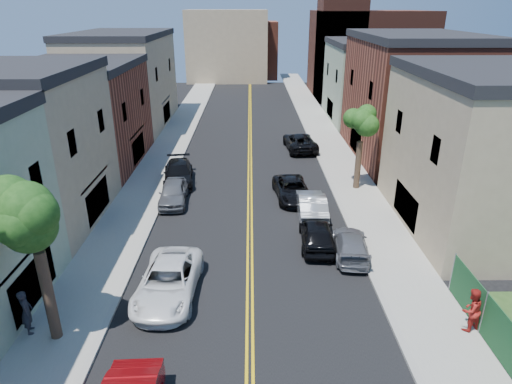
{
  "coord_description": "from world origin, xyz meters",
  "views": [
    {
      "loc": [
        0.08,
        -0.67,
        12.66
      ],
      "look_at": [
        0.39,
        24.77,
        2.0
      ],
      "focal_mm": 31.31,
      "sensor_mm": 36.0,
      "label": 1
    }
  ],
  "objects_px": {
    "black_car_right": "(317,233)",
    "pedestrian_left": "(26,312)",
    "grey_car_left": "(173,193)",
    "white_pickup": "(168,281)",
    "grey_car_right": "(351,245)",
    "black_suv_lane": "(292,189)",
    "dark_car_right_far": "(300,142)",
    "black_car_left": "(178,173)",
    "pedestrian_right": "(471,310)",
    "silver_car_right": "(311,205)"
  },
  "relations": [
    {
      "from": "black_car_right",
      "to": "pedestrian_left",
      "type": "height_order",
      "value": "pedestrian_left"
    },
    {
      "from": "grey_car_left",
      "to": "pedestrian_left",
      "type": "relative_size",
      "value": 2.28
    },
    {
      "from": "white_pickup",
      "to": "grey_car_right",
      "type": "distance_m",
      "value": 9.98
    },
    {
      "from": "black_suv_lane",
      "to": "black_car_right",
      "type": "bearing_deg",
      "value": -88.76
    },
    {
      "from": "black_car_right",
      "to": "dark_car_right_far",
      "type": "xyz_separation_m",
      "value": [
        0.94,
        18.27,
        0.0
      ]
    },
    {
      "from": "black_car_left",
      "to": "pedestrian_right",
      "type": "bearing_deg",
      "value": -57.13
    },
    {
      "from": "black_suv_lane",
      "to": "pedestrian_left",
      "type": "xyz_separation_m",
      "value": [
        -12.1,
        -14.02,
        0.45
      ]
    },
    {
      "from": "silver_car_right",
      "to": "pedestrian_right",
      "type": "xyz_separation_m",
      "value": [
        5.16,
        -11.1,
        0.31
      ]
    },
    {
      "from": "white_pickup",
      "to": "silver_car_right",
      "type": "distance_m",
      "value": 11.42
    },
    {
      "from": "black_suv_lane",
      "to": "pedestrian_right",
      "type": "relative_size",
      "value": 2.56
    },
    {
      "from": "black_car_right",
      "to": "black_suv_lane",
      "type": "relative_size",
      "value": 0.92
    },
    {
      "from": "black_car_left",
      "to": "grey_car_right",
      "type": "height_order",
      "value": "black_car_left"
    },
    {
      "from": "black_car_left",
      "to": "dark_car_right_far",
      "type": "distance_m",
      "value": 13.24
    },
    {
      "from": "black_car_right",
      "to": "dark_car_right_far",
      "type": "height_order",
      "value": "dark_car_right_far"
    },
    {
      "from": "black_suv_lane",
      "to": "pedestrian_left",
      "type": "distance_m",
      "value": 18.53
    },
    {
      "from": "pedestrian_left",
      "to": "grey_car_left",
      "type": "bearing_deg",
      "value": -40.83
    },
    {
      "from": "grey_car_right",
      "to": "silver_car_right",
      "type": "xyz_separation_m",
      "value": [
        -1.56,
        4.79,
        0.17
      ]
    },
    {
      "from": "pedestrian_left",
      "to": "pedestrian_right",
      "type": "relative_size",
      "value": 1.02
    },
    {
      "from": "black_car_left",
      "to": "black_suv_lane",
      "type": "relative_size",
      "value": 1.07
    },
    {
      "from": "silver_car_right",
      "to": "pedestrian_left",
      "type": "distance_m",
      "value": 17.09
    },
    {
      "from": "white_pickup",
      "to": "silver_car_right",
      "type": "xyz_separation_m",
      "value": [
        7.74,
        8.39,
        0.03
      ]
    },
    {
      "from": "white_pickup",
      "to": "pedestrian_left",
      "type": "distance_m",
      "value": 5.93
    },
    {
      "from": "white_pickup",
      "to": "silver_car_right",
      "type": "height_order",
      "value": "silver_car_right"
    },
    {
      "from": "grey_car_right",
      "to": "dark_car_right_far",
      "type": "height_order",
      "value": "dark_car_right_far"
    },
    {
      "from": "pedestrian_right",
      "to": "grey_car_left",
      "type": "bearing_deg",
      "value": -64.79
    },
    {
      "from": "grey_car_left",
      "to": "black_car_left",
      "type": "bearing_deg",
      "value": 90.14
    },
    {
      "from": "grey_car_right",
      "to": "black_car_right",
      "type": "distance_m",
      "value": 2.03
    },
    {
      "from": "pedestrian_left",
      "to": "pedestrian_right",
      "type": "height_order",
      "value": "pedestrian_left"
    },
    {
      "from": "grey_car_right",
      "to": "pedestrian_left",
      "type": "bearing_deg",
      "value": 29.25
    },
    {
      "from": "white_pickup",
      "to": "grey_car_left",
      "type": "xyz_separation_m",
      "value": [
        -1.47,
        10.74,
        -0.02
      ]
    },
    {
      "from": "black_car_left",
      "to": "silver_car_right",
      "type": "bearing_deg",
      "value": -40.53
    },
    {
      "from": "black_car_left",
      "to": "white_pickup",
      "type": "bearing_deg",
      "value": -90.66
    },
    {
      "from": "dark_car_right_far",
      "to": "black_car_right",
      "type": "bearing_deg",
      "value": 82.0
    },
    {
      "from": "grey_car_left",
      "to": "silver_car_right",
      "type": "xyz_separation_m",
      "value": [
        9.21,
        -2.35,
        0.04
      ]
    },
    {
      "from": "silver_car_right",
      "to": "dark_car_right_far",
      "type": "relative_size",
      "value": 0.87
    },
    {
      "from": "pedestrian_right",
      "to": "black_suv_lane",
      "type": "bearing_deg",
      "value": -88.28
    },
    {
      "from": "black_car_left",
      "to": "dark_car_right_far",
      "type": "xyz_separation_m",
      "value": [
        10.24,
        8.4,
        0.01
      ]
    },
    {
      "from": "white_pickup",
      "to": "grey_car_right",
      "type": "bearing_deg",
      "value": 23.81
    },
    {
      "from": "grey_car_right",
      "to": "pedestrian_right",
      "type": "distance_m",
      "value": 7.28
    },
    {
      "from": "pedestrian_right",
      "to": "black_car_right",
      "type": "bearing_deg",
      "value": -76.11
    },
    {
      "from": "black_car_right",
      "to": "black_suv_lane",
      "type": "bearing_deg",
      "value": -80.02
    },
    {
      "from": "grey_car_right",
      "to": "black_suv_lane",
      "type": "xyz_separation_m",
      "value": [
        -2.5,
        7.78,
        0.05
      ]
    },
    {
      "from": "black_car_left",
      "to": "grey_car_left",
      "type": "bearing_deg",
      "value": -93.87
    },
    {
      "from": "pedestrian_right",
      "to": "grey_car_right",
      "type": "bearing_deg",
      "value": -81.99
    },
    {
      "from": "black_car_right",
      "to": "grey_car_left",
      "type": "bearing_deg",
      "value": -30.51
    },
    {
      "from": "grey_car_right",
      "to": "pedestrian_left",
      "type": "distance_m",
      "value": 15.89
    },
    {
      "from": "silver_car_right",
      "to": "black_car_left",
      "type": "bearing_deg",
      "value": -31.8
    },
    {
      "from": "grey_car_left",
      "to": "pedestrian_right",
      "type": "relative_size",
      "value": 2.32
    },
    {
      "from": "grey_car_left",
      "to": "white_pickup",
      "type": "bearing_deg",
      "value": -85.51
    },
    {
      "from": "grey_car_right",
      "to": "pedestrian_right",
      "type": "bearing_deg",
      "value": 125.81
    }
  ]
}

